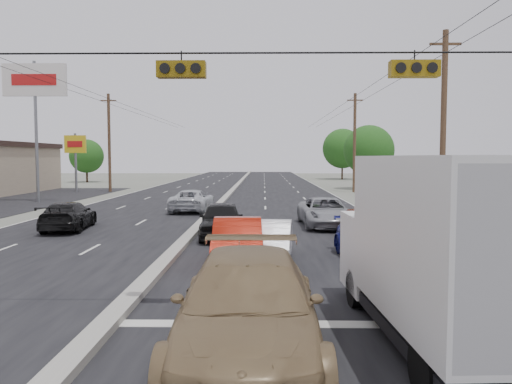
# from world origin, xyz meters

# --- Properties ---
(ground) EXTENTS (200.00, 200.00, 0.00)m
(ground) POSITION_xyz_m (0.00, 0.00, 0.00)
(ground) COLOR #606356
(ground) RESTS_ON ground
(road_surface) EXTENTS (20.00, 160.00, 0.02)m
(road_surface) POSITION_xyz_m (0.00, 30.00, 0.00)
(road_surface) COLOR black
(road_surface) RESTS_ON ground
(center_median) EXTENTS (0.50, 160.00, 0.20)m
(center_median) POSITION_xyz_m (0.00, 30.00, 0.10)
(center_median) COLOR gray
(center_median) RESTS_ON ground
(utility_pole_left_c) EXTENTS (1.60, 0.30, 10.00)m
(utility_pole_left_c) POSITION_xyz_m (-12.50, 40.00, 5.11)
(utility_pole_left_c) COLOR #422D1E
(utility_pole_left_c) RESTS_ON ground
(utility_pole_right_b) EXTENTS (1.60, 0.30, 10.00)m
(utility_pole_right_b) POSITION_xyz_m (12.50, 15.00, 5.11)
(utility_pole_right_b) COLOR #422D1E
(utility_pole_right_b) RESTS_ON ground
(utility_pole_right_c) EXTENTS (1.60, 0.30, 10.00)m
(utility_pole_right_c) POSITION_xyz_m (12.50, 40.00, 5.11)
(utility_pole_right_c) COLOR #422D1E
(utility_pole_right_c) RESTS_ON ground
(traffic_signals) EXTENTS (25.00, 0.30, 0.54)m
(traffic_signals) POSITION_xyz_m (1.40, 0.00, 5.49)
(traffic_signals) COLOR black
(traffic_signals) RESTS_ON ground
(pole_sign_billboard) EXTENTS (5.00, 0.25, 11.00)m
(pole_sign_billboard) POSITION_xyz_m (-14.50, 28.00, 8.87)
(pole_sign_billboard) COLOR slate
(pole_sign_billboard) RESTS_ON ground
(pole_sign_far) EXTENTS (2.20, 0.25, 6.00)m
(pole_sign_far) POSITION_xyz_m (-16.00, 40.00, 4.41)
(pole_sign_far) COLOR slate
(pole_sign_far) RESTS_ON ground
(tree_left_far) EXTENTS (4.80, 4.80, 6.12)m
(tree_left_far) POSITION_xyz_m (-22.00, 60.00, 3.72)
(tree_left_far) COLOR #382619
(tree_left_far) RESTS_ON ground
(tree_right_mid) EXTENTS (5.60, 5.60, 7.14)m
(tree_right_mid) POSITION_xyz_m (15.00, 45.00, 4.34)
(tree_right_mid) COLOR #382619
(tree_right_mid) RESTS_ON ground
(tree_right_far) EXTENTS (6.40, 6.40, 8.16)m
(tree_right_far) POSITION_xyz_m (16.00, 70.00, 4.96)
(tree_right_far) COLOR #382619
(tree_right_far) RESTS_ON ground
(box_truck) EXTENTS (2.79, 7.19, 3.59)m
(box_truck) POSITION_xyz_m (6.65, -1.61, 1.84)
(box_truck) COLOR black
(box_truck) RESTS_ON ground
(tan_sedan) EXTENTS (2.54, 6.19, 1.79)m
(tan_sedan) POSITION_xyz_m (3.00, -2.24, 0.90)
(tan_sedan) COLOR olive
(tan_sedan) RESTS_ON ground
(red_sedan) EXTENTS (1.80, 4.65, 1.51)m
(red_sedan) POSITION_xyz_m (2.41, 5.51, 0.75)
(red_sedan) COLOR #9A1809
(red_sedan) RESTS_ON ground
(queue_car_a) EXTENTS (2.21, 4.77, 1.58)m
(queue_car_a) POSITION_xyz_m (1.40, 11.01, 0.79)
(queue_car_a) COLOR black
(queue_car_a) RESTS_ON ground
(queue_car_b) EXTENTS (1.75, 4.21, 1.36)m
(queue_car_b) POSITION_xyz_m (3.50, 6.01, 0.68)
(queue_car_b) COLOR white
(queue_car_b) RESTS_ON ground
(queue_car_c) EXTENTS (2.65, 5.37, 1.47)m
(queue_car_c) POSITION_xyz_m (6.46, 14.63, 0.73)
(queue_car_c) COLOR #94959B
(queue_car_c) RESTS_ON ground
(queue_car_d) EXTENTS (2.32, 4.81, 1.35)m
(queue_car_d) POSITION_xyz_m (7.00, 6.07, 0.67)
(queue_car_d) COLOR navy
(queue_car_d) RESTS_ON ground
(queue_car_e) EXTENTS (1.88, 3.91, 1.29)m
(queue_car_e) POSITION_xyz_m (7.55, 11.25, 0.64)
(queue_car_e) COLOR maroon
(queue_car_e) RESTS_ON ground
(oncoming_near) EXTENTS (2.45, 4.94, 1.38)m
(oncoming_near) POSITION_xyz_m (-6.29, 13.24, 0.69)
(oncoming_near) COLOR black
(oncoming_near) RESTS_ON ground
(oncoming_far) EXTENTS (2.60, 5.25, 1.43)m
(oncoming_far) POSITION_xyz_m (-1.40, 21.59, 0.72)
(oncoming_far) COLOR silver
(oncoming_far) RESTS_ON ground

